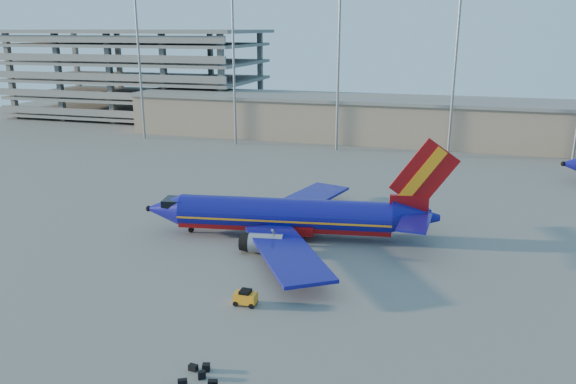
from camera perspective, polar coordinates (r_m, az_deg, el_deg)
name	(u,v)px	position (r m, az deg, el deg)	size (l,w,h in m)	color
ground	(296,238)	(60.76, 0.79, -4.69)	(220.00, 220.00, 0.00)	slate
terminal_building	(424,121)	(114.12, 13.67, 7.06)	(122.00, 16.00, 8.50)	gray
parking_garage	(139,69)	(150.40, -14.89, 11.96)	(62.00, 32.00, 21.40)	slate
light_mast_row	(396,54)	(101.25, 10.89, 13.65)	(101.60, 1.60, 28.65)	gray
aircraft_main	(291,216)	(60.22, 0.35, -2.45)	(33.16, 31.67, 11.27)	navy
baggage_tug	(245,297)	(46.67, -4.34, -10.62)	(1.85, 1.14, 1.31)	orange
luggage_pile	(201,381)	(38.02, -8.79, -18.46)	(4.25, 3.25, 0.54)	black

